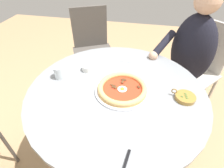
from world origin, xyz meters
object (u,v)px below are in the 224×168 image
Objects in this scene: fork_utensil at (126,61)px; dining_table at (116,104)px; steak_knife at (128,154)px; diner_person at (184,72)px; ramekin_capers at (87,68)px; olive_pan at (185,97)px; pizza_on_plate at (122,89)px; cafe_chair_spare_far at (92,44)px; cafe_chair_diner at (196,64)px; water_glass at (60,73)px.

dining_table is at bearing 87.90° from fork_utensil.
steak_knife is 0.17× the size of diner_person.
ramekin_capers is 0.64m from olive_pan.
steak_knife is at bearing 56.14° from olive_pan.
pizza_on_plate is 0.36× the size of cafe_chair_spare_far.
cafe_chair_diner is 1.04m from cafe_chair_spare_far.
steak_knife is at bearing 122.94° from ramekin_capers.
steak_knife is 1.04m from diner_person.
fork_utensil is 0.58m from diner_person.
olive_pan is at bearing 133.61° from cafe_chair_spare_far.
ramekin_capers is 0.86m from diner_person.
water_glass reaches higher than fork_utensil.
cafe_chair_spare_far is at bearing -51.11° from fork_utensil.
cafe_chair_spare_far reaches higher than dining_table.
dining_table is 7.85× the size of olive_pan.
water_glass reaches higher than dining_table.
cafe_chair_diner is (-0.98, -0.62, -0.20)m from water_glass.
water_glass is at bearing -41.05° from steak_knife.
pizza_on_plate is 4.53× the size of ramekin_capers.
dining_table is at bearing 145.75° from ramekin_capers.
cafe_chair_diner is (-0.59, -0.35, -0.17)m from fork_utensil.
olive_pan is at bearing -123.86° from steak_knife.
water_glass reaches higher than olive_pan.
diner_person reaches higher than cafe_chair_diner.
dining_table is 1.17× the size of cafe_chair_diner.
cafe_chair_diner reaches higher than fork_utensil.
water_glass is 0.09× the size of cafe_chair_spare_far.
cafe_chair_diner is (-0.47, -1.06, -0.17)m from steak_knife.
olive_pan is (-0.39, -0.00, 0.14)m from dining_table.
cafe_chair_diner reaches higher than pizza_on_plate.
ramekin_capers is 0.76m from cafe_chair_spare_far.
steak_knife is 0.23× the size of cafe_chair_spare_far.
cafe_chair_diner reaches higher than cafe_chair_spare_far.
olive_pan reaches higher than fork_utensil.
cafe_chair_spare_far reaches higher than olive_pan.
dining_table is 1.19× the size of cafe_chair_spare_far.
fork_utensil is 0.21× the size of cafe_chair_diner.
fork_utensil is 0.70m from cafe_chair_diner.
olive_pan reaches higher than steak_knife.
water_glass is 0.39× the size of steak_knife.
olive_pan is at bearing -178.12° from pizza_on_plate.
water_glass is 0.78m from olive_pan.
pizza_on_plate is 1.71× the size of fork_utensil.
fork_utensil is at bearing -39.77° from olive_pan.
dining_table is 0.42m from water_glass.
pizza_on_plate is 0.40m from steak_knife.
cafe_chair_spare_far is (0.46, -0.87, -0.19)m from pizza_on_plate.
olive_pan reaches higher than pizza_on_plate.
olive_pan is (-0.63, 0.15, -0.01)m from ramekin_capers.
olive_pan is (-0.78, 0.04, -0.02)m from water_glass.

